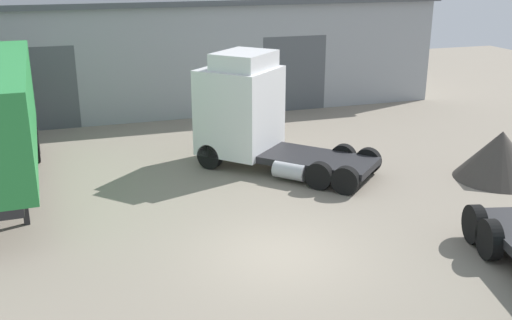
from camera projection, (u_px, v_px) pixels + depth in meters
ground_plane at (280, 255)px, 15.13m from camera, size 60.00×60.00×0.00m
warehouse_building at (158, 48)px, 31.01m from camera, size 27.06×9.65×5.32m
tractor_unit_white at (250, 113)px, 21.18m from camera, size 6.04×6.18×4.06m
gravel_pile at (500, 155)px, 20.08m from camera, size 2.92×2.92×1.68m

